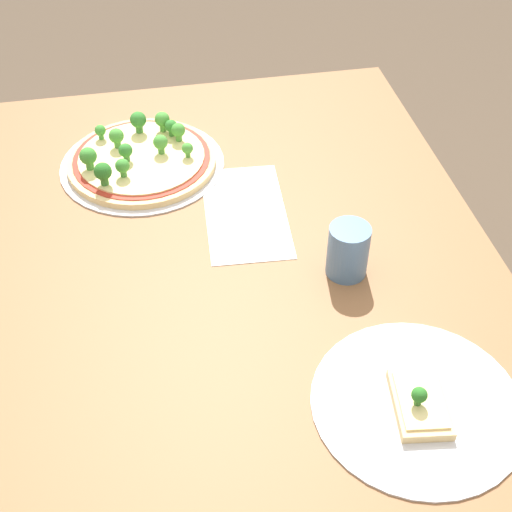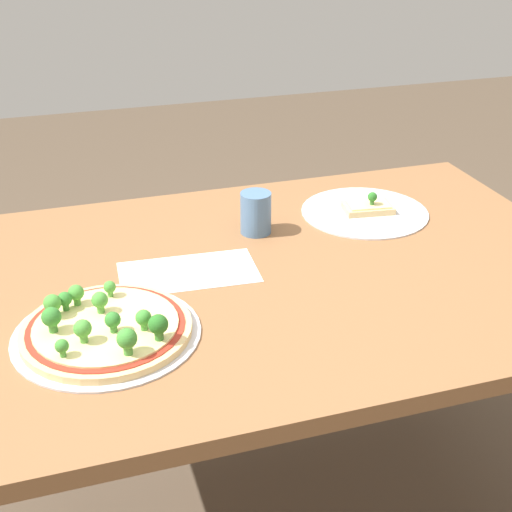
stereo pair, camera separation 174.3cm
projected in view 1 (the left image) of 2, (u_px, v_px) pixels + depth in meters
ground_plane at (246, 495)px, 1.76m from camera, size 8.00×8.00×0.00m
dining_table at (242, 314)px, 1.31m from camera, size 1.40×0.95×0.75m
pizza_tray_whole at (141, 158)px, 1.50m from camera, size 0.34×0.34×0.07m
pizza_tray_slice at (418, 403)px, 1.06m from camera, size 0.32×0.32×0.06m
drinking_cup at (348, 251)px, 1.24m from camera, size 0.07×0.07×0.10m
paper_menu at (245, 212)px, 1.39m from camera, size 0.30×0.17×0.00m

